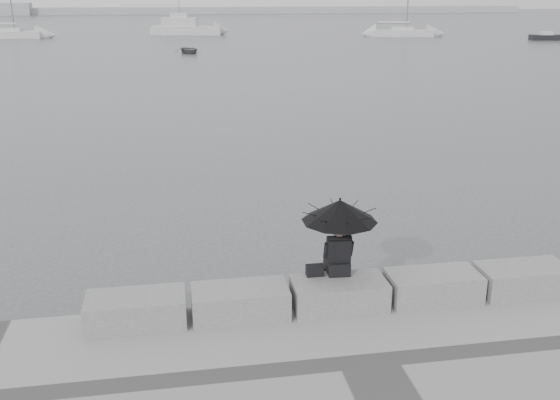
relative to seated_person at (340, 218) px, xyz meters
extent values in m
plane|color=#484A4D|center=(-0.05, 0.16, -2.03)|extent=(360.00, 360.00, 0.00)
cube|color=slate|center=(-3.45, -0.29, -1.28)|extent=(1.60, 0.80, 0.50)
cube|color=slate|center=(-1.75, -0.29, -1.28)|extent=(1.60, 0.80, 0.50)
cube|color=slate|center=(-0.05, -0.29, -1.28)|extent=(1.60, 0.80, 0.50)
cube|color=slate|center=(1.65, -0.29, -1.28)|extent=(1.60, 0.80, 0.50)
cube|color=slate|center=(3.35, -0.29, -1.28)|extent=(1.60, 0.80, 0.50)
sphere|color=#726056|center=(0.00, 0.02, -0.25)|extent=(0.21, 0.21, 0.21)
cylinder|color=black|center=(0.00, 0.01, -0.18)|extent=(0.02, 0.02, 1.00)
cone|color=black|center=(0.00, 0.01, 0.13)|extent=(1.30, 1.30, 0.38)
sphere|color=black|center=(0.00, 0.01, 0.34)|extent=(0.04, 0.04, 0.04)
cube|color=black|center=(-0.42, -0.01, -0.93)|extent=(0.30, 0.17, 0.19)
cube|color=#ADB0B3|center=(-0.05, 155.16, -1.23)|extent=(180.00, 6.00, 1.60)
cube|color=silver|center=(-22.25, 74.80, -1.68)|extent=(8.08, 3.48, 0.90)
cube|color=silver|center=(-22.25, 74.80, -1.08)|extent=(2.94, 1.97, 0.50)
cylinder|color=gray|center=(-22.25, 74.80, -0.43)|extent=(4.37, 0.72, 0.10)
cube|color=silver|center=(26.71, 69.41, -1.68)|extent=(8.08, 3.93, 0.90)
cube|color=silver|center=(26.71, 69.41, -1.08)|extent=(2.98, 2.12, 0.50)
cylinder|color=gray|center=(26.71, 69.41, -0.43)|extent=(4.29, 0.98, 0.10)
cube|color=silver|center=(-0.50, 77.42, -1.53)|extent=(9.60, 4.59, 1.20)
cube|color=silver|center=(-0.50, 77.42, -0.43)|extent=(4.96, 3.08, 1.20)
cube|color=silver|center=(-0.50, 77.42, 0.47)|extent=(2.58, 2.03, 0.60)
cylinder|color=gray|center=(-0.50, 77.42, 1.57)|extent=(0.08, 0.08, 1.60)
cube|color=black|center=(42.17, 60.70, -1.78)|extent=(5.06, 2.38, 0.70)
cube|color=silver|center=(42.17, 60.70, -1.28)|extent=(1.64, 1.42, 0.50)
imported|color=slate|center=(-1.03, 51.47, -1.75)|extent=(3.52, 2.23, 0.55)
camera|label=1|loc=(-2.65, -9.57, 3.66)|focal=40.00mm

